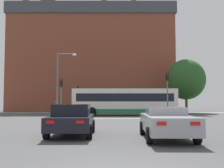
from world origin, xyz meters
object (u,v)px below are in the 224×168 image
traffic_light_near_right (167,88)px  pedestrian_waiting (55,105)px  bus_crossing_lead (124,101)px  street_lamp_junction (60,77)px  traffic_light_near_left (60,91)px  car_roadster_right (165,122)px  car_saloon_left (71,120)px  traffic_light_far_left (77,95)px

traffic_light_near_right → pedestrian_waiting: size_ratio=2.44×
bus_crossing_lead → street_lamp_junction: size_ratio=1.79×
traffic_light_near_left → traffic_light_near_right: bearing=0.6°
car_roadster_right → pedestrian_waiting: (-10.77, 30.43, 0.38)m
street_lamp_junction → pedestrian_waiting: bearing=103.2°
car_saloon_left → pedestrian_waiting: bearing=101.5°
car_saloon_left → street_lamp_junction: street_lamp_junction is taller
bus_crossing_lead → traffic_light_far_left: bearing=37.0°
car_saloon_left → car_roadster_right: bearing=-16.6°
street_lamp_junction → pedestrian_waiting: (-3.25, 13.84, -3.03)m
traffic_light_near_left → car_saloon_left: bearing=-77.7°
car_saloon_left → traffic_light_near_left: bearing=101.1°
traffic_light_far_left → street_lamp_junction: (-0.16, -12.78, 1.44)m
car_saloon_left → pedestrian_waiting: (-6.61, 29.29, 0.34)m
traffic_light_far_left → traffic_light_near_right: traffic_light_near_right is taller
pedestrian_waiting → traffic_light_near_right: bearing=100.6°
car_saloon_left → bus_crossing_lead: (3.32, 19.56, 0.92)m
car_saloon_left → traffic_light_near_left: (-3.07, 14.06, 1.85)m
street_lamp_junction → traffic_light_far_left: bearing=89.3°
car_roadster_right → pedestrian_waiting: 32.28m
car_saloon_left → traffic_light_far_left: (-3.20, 28.23, 1.92)m
traffic_light_near_left → street_lamp_junction: bearing=101.8°
car_saloon_left → traffic_light_near_left: traffic_light_near_left is taller
traffic_light_near_right → car_roadster_right: bearing=-101.5°
car_saloon_left → traffic_light_near_left: 14.51m
car_saloon_left → street_lamp_junction: size_ratio=0.66×
car_roadster_right → traffic_light_far_left: traffic_light_far_left is taller
car_roadster_right → pedestrian_waiting: pedestrian_waiting is taller
car_roadster_right → traffic_light_near_right: (3.11, 15.31, 2.27)m
car_saloon_left → car_roadster_right: car_saloon_left is taller
car_saloon_left → bus_crossing_lead: bearing=79.1°
traffic_light_far_left → car_roadster_right: bearing=-75.9°
traffic_light_near_right → traffic_light_near_left: 10.35m
pedestrian_waiting → traffic_light_far_left: bearing=130.7°
traffic_light_near_right → pedestrian_waiting: traffic_light_near_right is taller
car_roadster_right → bus_crossing_lead: bearing=93.7°
traffic_light_near_right → traffic_light_near_left: size_ratio=1.16×
bus_crossing_lead → car_saloon_left: bearing=170.4°
car_saloon_left → traffic_light_far_left: traffic_light_far_left is taller
bus_crossing_lead → traffic_light_near_left: traffic_light_near_left is taller
car_roadster_right → bus_crossing_lead: 20.74m
traffic_light_far_left → traffic_light_near_left: size_ratio=1.03×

